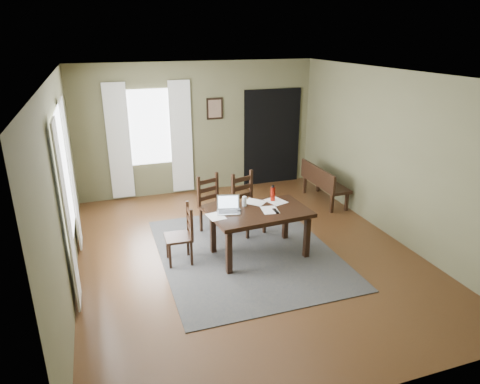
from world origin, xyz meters
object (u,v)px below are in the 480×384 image
object	(u,v)px
laptop	(228,207)
chair_back_left	(213,205)
chair_end	(182,235)
chair_back_right	(247,204)
dining_table	(260,216)
bench	(323,181)
water_bottle	(273,194)

from	to	relation	value
laptop	chair_back_left	bearing A→B (deg)	104.29
chair_end	chair_back_right	xyz separation A→B (m)	(1.27, 0.68, 0.06)
dining_table	chair_back_right	xyz separation A→B (m)	(0.11, 0.84, -0.15)
bench	laptop	world-z (taller)	laptop
chair_back_left	water_bottle	xyz separation A→B (m)	(0.79, -0.71, 0.37)
chair_end	laptop	size ratio (longest dim) A/B	2.25
chair_end	chair_back_right	world-z (taller)	chair_back_right
chair_end	water_bottle	xyz separation A→B (m)	(1.50, 0.14, 0.42)
bench	water_bottle	world-z (taller)	water_bottle
chair_end	bench	size ratio (longest dim) A/B	0.67
bench	dining_table	bearing A→B (deg)	129.77
chair_back_left	chair_back_right	world-z (taller)	chair_back_right
chair_end	chair_back_right	bearing A→B (deg)	120.73
dining_table	chair_back_left	size ratio (longest dim) A/B	1.53
dining_table	water_bottle	xyz separation A→B (m)	(0.34, 0.31, 0.21)
laptop	chair_back_right	bearing A→B (deg)	66.57
chair_back_left	bench	bearing A→B (deg)	-5.20
dining_table	chair_end	distance (m)	1.19
chair_end	dining_table	bearing A→B (deg)	84.42
laptop	chair_end	bearing A→B (deg)	-168.61
bench	water_bottle	bearing A→B (deg)	129.17
chair_back_left	laptop	distance (m)	0.94
dining_table	chair_back_left	bearing A→B (deg)	109.94
chair_back_right	laptop	xyz separation A→B (m)	(-0.56, -0.72, 0.30)
dining_table	bench	xyz separation A→B (m)	(1.99, 1.65, -0.20)
chair_back_right	water_bottle	distance (m)	0.68
dining_table	chair_back_right	bearing A→B (deg)	78.89
laptop	water_bottle	size ratio (longest dim) A/B	1.54
dining_table	chair_end	world-z (taller)	chair_end
chair_back_left	laptop	size ratio (longest dim) A/B	2.51
chair_back_left	laptop	bearing A→B (deg)	-110.03
chair_end	chair_back_left	xyz separation A→B (m)	(0.71, 0.85, 0.05)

